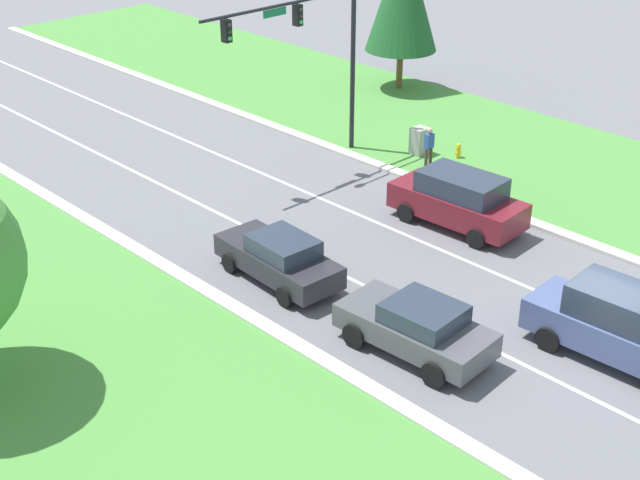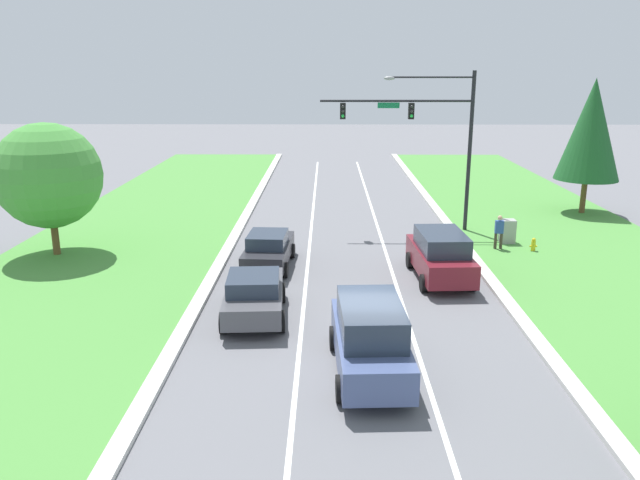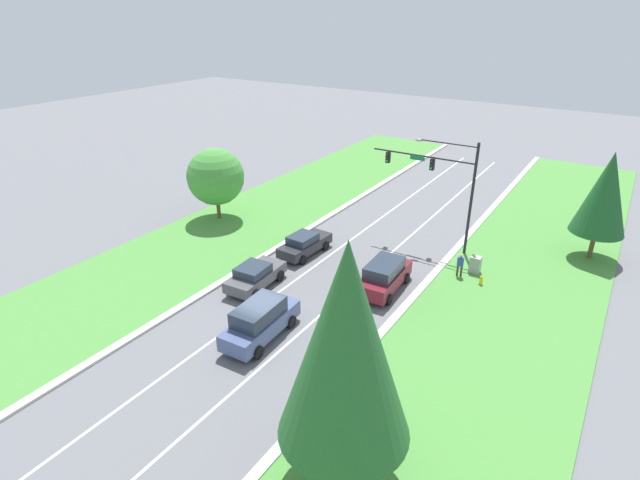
% 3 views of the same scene
% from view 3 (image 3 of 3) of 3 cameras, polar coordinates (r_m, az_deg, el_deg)
% --- Properties ---
extents(ground_plane, '(160.00, 160.00, 0.00)m').
position_cam_3_polar(ground_plane, '(28.34, -6.47, -10.32)').
color(ground_plane, slate).
extents(curb_strip_right, '(0.50, 90.00, 0.15)m').
position_cam_3_polar(curb_strip_right, '(25.75, 3.72, -14.17)').
color(curb_strip_right, beige).
rests_on(curb_strip_right, ground_plane).
extents(curb_strip_left, '(0.50, 90.00, 0.15)m').
position_cam_3_polar(curb_strip_left, '(31.66, -14.55, -6.74)').
color(curb_strip_left, beige).
rests_on(curb_strip_left, ground_plane).
extents(grass_verge_right, '(10.00, 90.00, 0.08)m').
position_cam_3_polar(grass_verge_right, '(24.37, 15.11, -18.02)').
color(grass_verge_right, '#4C8E3D').
rests_on(grass_verge_right, ground_plane).
extents(grass_verge_left, '(10.00, 90.00, 0.08)m').
position_cam_3_polar(grass_verge_left, '(35.33, -20.47, -4.13)').
color(grass_verge_left, '#4C8E3D').
rests_on(grass_verge_left, ground_plane).
extents(lane_stripe_inner_left, '(0.14, 81.00, 0.01)m').
position_cam_3_polar(lane_stripe_inner_left, '(29.33, -9.25, -9.15)').
color(lane_stripe_inner_left, white).
rests_on(lane_stripe_inner_left, ground_plane).
extents(lane_stripe_inner_right, '(0.14, 81.00, 0.01)m').
position_cam_3_polar(lane_stripe_inner_right, '(27.43, -3.46, -11.54)').
color(lane_stripe_inner_right, white).
rests_on(lane_stripe_inner_right, ground_plane).
extents(traffic_signal_mast, '(7.75, 0.41, 8.21)m').
position_cam_3_polar(traffic_signal_mast, '(36.48, 13.91, 6.98)').
color(traffic_signal_mast, black).
rests_on(traffic_signal_mast, ground_plane).
extents(charcoal_sedan, '(2.13, 4.59, 1.58)m').
position_cam_3_polar(charcoal_sedan, '(36.06, -1.79, -0.45)').
color(charcoal_sedan, '#28282D').
rests_on(charcoal_sedan, ground_plane).
extents(slate_blue_suv, '(2.24, 5.15, 2.13)m').
position_cam_3_polar(slate_blue_suv, '(27.28, -6.85, -9.12)').
color(slate_blue_suv, '#475684').
rests_on(slate_blue_suv, ground_plane).
extents(burgundy_suv, '(2.31, 4.91, 1.99)m').
position_cam_3_polar(burgundy_suv, '(31.68, 7.36, -4.05)').
color(burgundy_suv, maroon).
rests_on(burgundy_suv, ground_plane).
extents(graphite_sedan, '(2.31, 4.48, 1.60)m').
position_cam_3_polar(graphite_sedan, '(32.10, -7.42, -4.05)').
color(graphite_sedan, '#4C4C51').
rests_on(graphite_sedan, ground_plane).
extents(utility_cabinet, '(0.70, 0.60, 1.23)m').
position_cam_3_polar(utility_cabinet, '(35.13, 17.31, -2.75)').
color(utility_cabinet, '#9E9E99').
rests_on(utility_cabinet, ground_plane).
extents(pedestrian, '(0.40, 0.24, 1.69)m').
position_cam_3_polar(pedestrian, '(34.20, 15.72, -2.70)').
color(pedestrian, '#42382D').
rests_on(pedestrian, ground_plane).
extents(fire_hydrant, '(0.34, 0.20, 0.70)m').
position_cam_3_polar(fire_hydrant, '(33.86, 17.92, -4.45)').
color(fire_hydrant, gold).
rests_on(fire_hydrant, ground_plane).
extents(conifer_near_right_tree, '(3.59, 3.59, 7.81)m').
position_cam_3_polar(conifer_near_right_tree, '(38.94, 29.82, 4.66)').
color(conifer_near_right_tree, brown).
rests_on(conifer_near_right_tree, ground_plane).
extents(oak_near_left_tree, '(4.69, 4.69, 6.05)m').
position_cam_3_polar(oak_near_left_tree, '(42.08, -11.85, 7.08)').
color(oak_near_left_tree, brown).
rests_on(oak_near_left_tree, ground_plane).
extents(conifer_far_right_tree, '(4.78, 4.78, 10.10)m').
position_cam_3_polar(conifer_far_right_tree, '(16.81, 2.96, -11.83)').
color(conifer_far_right_tree, brown).
rests_on(conifer_far_right_tree, ground_plane).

